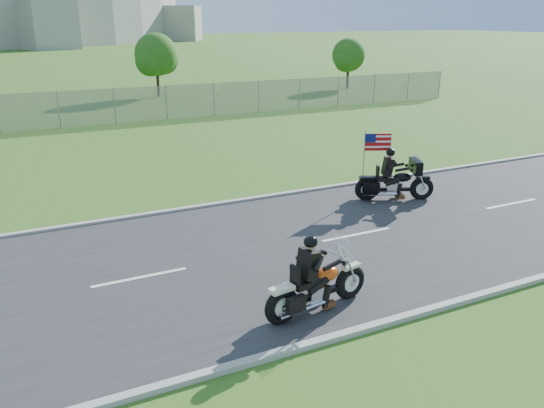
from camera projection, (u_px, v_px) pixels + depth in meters
name	position (u px, v px, depth m)	size (l,w,h in m)	color
ground	(221.00, 263.00, 13.10)	(420.00, 420.00, 0.00)	#2E4E18
road	(221.00, 262.00, 13.09)	(120.00, 8.00, 0.04)	#28282B
curb_north	(176.00, 211.00, 16.53)	(120.00, 0.18, 0.12)	#9E9B93
curb_south	(299.00, 348.00, 9.64)	(120.00, 0.18, 0.12)	#9E9B93
tree_fence_near	(157.00, 57.00, 40.15)	(3.52, 3.28, 4.75)	#382316
tree_fence_far	(349.00, 57.00, 45.06)	(3.08, 2.87, 4.20)	#382316
motorcycle_lead	(316.00, 288.00, 10.76)	(2.57, 0.88, 1.73)	black
motorcycle_follow	(394.00, 183.00, 17.42)	(2.49, 1.39, 2.20)	black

